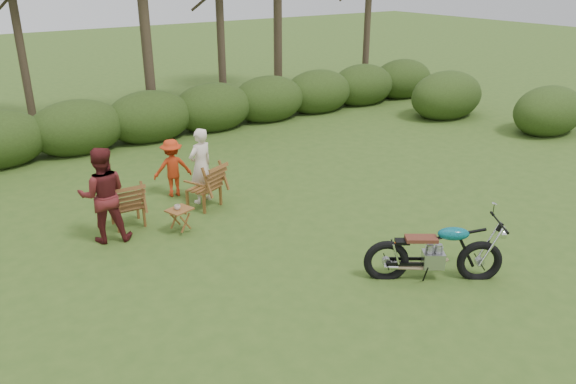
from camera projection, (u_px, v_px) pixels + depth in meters
ground at (358, 268)px, 9.25m from camera, size 80.00×80.00×0.00m
motorcycle at (431, 278)px, 8.97m from camera, size 2.14×1.82×1.18m
lawn_chair_right at (205, 207)px, 11.61m from camera, size 0.88×0.88×0.97m
lawn_chair_left at (129, 225)px, 10.78m from camera, size 0.67×0.67×0.92m
side_table at (180, 221)px, 10.43m from camera, size 0.55×0.50×0.46m
cup at (177, 207)px, 10.31m from camera, size 0.15×0.15×0.09m
adult_a at (203, 201)px, 11.87m from camera, size 0.66×0.53×1.59m
adult_b at (109, 239)px, 10.22m from camera, size 1.02×0.90×1.75m
child at (175, 195)px, 12.19m from camera, size 0.89×0.63×1.26m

